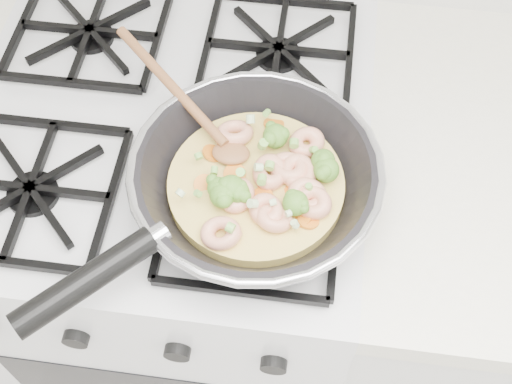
# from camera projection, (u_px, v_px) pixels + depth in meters

# --- Properties ---
(stove) EXTENTS (0.60, 0.60, 0.92)m
(stove) POSITION_uv_depth(u_px,v_px,m) (190.00, 258.00, 1.35)
(stove) COLOR white
(stove) RESTS_ON ground
(skillet) EXTENTS (0.41, 0.45, 0.09)m
(skillet) POSITION_uv_depth(u_px,v_px,m) (254.00, 181.00, 0.86)
(skillet) COLOR black
(skillet) RESTS_ON stove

